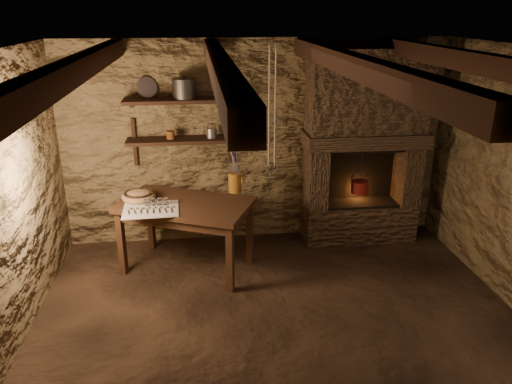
{
  "coord_description": "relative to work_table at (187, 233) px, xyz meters",
  "views": [
    {
      "loc": [
        -0.67,
        -3.7,
        2.72
      ],
      "look_at": [
        -0.13,
        0.9,
        0.99
      ],
      "focal_mm": 35.0,
      "sensor_mm": 36.0,
      "label": 1
    }
  ],
  "objects": [
    {
      "name": "floor",
      "position": [
        0.84,
        -1.25,
        -0.42
      ],
      "size": [
        4.5,
        4.5,
        0.0
      ],
      "primitive_type": "plane",
      "color": "black",
      "rests_on": "ground"
    },
    {
      "name": "back_wall",
      "position": [
        0.84,
        0.75,
        0.78
      ],
      "size": [
        4.5,
        0.04,
        2.4
      ],
      "primitive_type": "cube",
      "color": "#4F3D25",
      "rests_on": "floor"
    },
    {
      "name": "front_wall",
      "position": [
        0.84,
        -3.25,
        0.78
      ],
      "size": [
        4.5,
        0.04,
        2.4
      ],
      "primitive_type": "cube",
      "color": "#4F3D25",
      "rests_on": "floor"
    },
    {
      "name": "ceiling",
      "position": [
        0.84,
        -1.25,
        1.98
      ],
      "size": [
        4.5,
        4.0,
        0.04
      ],
      "primitive_type": "cube",
      "color": "black",
      "rests_on": "back_wall"
    },
    {
      "name": "beam_far_left",
      "position": [
        -0.66,
        -1.25,
        1.89
      ],
      "size": [
        0.14,
        3.95,
        0.16
      ],
      "primitive_type": "cube",
      "color": "black",
      "rests_on": "ceiling"
    },
    {
      "name": "beam_mid_left",
      "position": [
        0.34,
        -1.25,
        1.89
      ],
      "size": [
        0.14,
        3.95,
        0.16
      ],
      "primitive_type": "cube",
      "color": "black",
      "rests_on": "ceiling"
    },
    {
      "name": "beam_mid_right",
      "position": [
        1.34,
        -1.25,
        1.89
      ],
      "size": [
        0.14,
        3.95,
        0.16
      ],
      "primitive_type": "cube",
      "color": "black",
      "rests_on": "ceiling"
    },
    {
      "name": "beam_far_right",
      "position": [
        2.34,
        -1.25,
        1.89
      ],
      "size": [
        0.14,
        3.95,
        0.16
      ],
      "primitive_type": "cube",
      "color": "black",
      "rests_on": "ceiling"
    },
    {
      "name": "shelf_lower",
      "position": [
        -0.01,
        0.59,
        0.88
      ],
      "size": [
        1.25,
        0.3,
        0.04
      ],
      "primitive_type": "cube",
      "color": "black",
      "rests_on": "back_wall"
    },
    {
      "name": "shelf_upper",
      "position": [
        -0.01,
        0.59,
        1.33
      ],
      "size": [
        1.25,
        0.3,
        0.04
      ],
      "primitive_type": "cube",
      "color": "black",
      "rests_on": "back_wall"
    },
    {
      "name": "hearth",
      "position": [
        2.09,
        0.52,
        0.81
      ],
      "size": [
        1.43,
        0.51,
        2.3
      ],
      "color": "#34251A",
      "rests_on": "floor"
    },
    {
      "name": "work_table",
      "position": [
        0.0,
        0.0,
        0.0
      ],
      "size": [
        1.56,
        1.26,
        0.78
      ],
      "rotation": [
        0.0,
        0.0,
        -0.41
      ],
      "color": "black",
      "rests_on": "floor"
    },
    {
      "name": "linen_cloth",
      "position": [
        -0.34,
        -0.17,
        0.36
      ],
      "size": [
        0.57,
        0.47,
        0.01
      ],
      "primitive_type": "cube",
      "rotation": [
        0.0,
        0.0,
        0.04
      ],
      "color": "silver",
      "rests_on": "work_table"
    },
    {
      "name": "pewter_cutlery_row",
      "position": [
        -0.34,
        -0.19,
        0.37
      ],
      "size": [
        0.47,
        0.2,
        0.01
      ],
      "primitive_type": null,
      "rotation": [
        0.0,
        0.0,
        0.04
      ],
      "color": "#9C978D",
      "rests_on": "linen_cloth"
    },
    {
      "name": "drinking_glasses",
      "position": [
        -0.33,
        -0.07,
        0.4
      ],
      "size": [
        0.18,
        0.05,
        0.07
      ],
      "primitive_type": null,
      "color": "silver",
      "rests_on": "linen_cloth"
    },
    {
      "name": "stoneware_jug",
      "position": [
        0.55,
        0.26,
        0.58
      ],
      "size": [
        0.17,
        0.16,
        0.51
      ],
      "rotation": [
        0.0,
        0.0,
        -0.12
      ],
      "color": "#AA6F21",
      "rests_on": "work_table"
    },
    {
      "name": "wooden_bowl",
      "position": [
        -0.49,
        0.12,
        0.4
      ],
      "size": [
        0.46,
        0.46,
        0.13
      ],
      "primitive_type": "ellipsoid",
      "rotation": [
        0.0,
        0.0,
        0.39
      ],
      "color": "#986C42",
      "rests_on": "work_table"
    },
    {
      "name": "iron_stockpot",
      "position": [
        0.04,
        0.59,
        1.45
      ],
      "size": [
        0.26,
        0.26,
        0.2
      ],
      "primitive_type": "cylinder",
      "rotation": [
        0.0,
        0.0,
        -0.0
      ],
      "color": "#2E2B29",
      "rests_on": "shelf_upper"
    },
    {
      "name": "tin_pan",
      "position": [
        -0.37,
        0.69,
        1.47
      ],
      "size": [
        0.25,
        0.18,
        0.23
      ],
      "primitive_type": "cylinder",
      "rotation": [
        1.26,
        0.0,
        0.4
      ],
      "color": "#9D9E98",
      "rests_on": "shelf_upper"
    },
    {
      "name": "small_kettle",
      "position": [
        0.32,
        0.59,
        0.95
      ],
      "size": [
        0.18,
        0.15,
        0.16
      ],
      "primitive_type": null,
      "rotation": [
        0.0,
        0.0,
        -0.28
      ],
      "color": "#9D9E98",
      "rests_on": "shelf_lower"
    },
    {
      "name": "rusty_tin",
      "position": [
        -0.14,
        0.59,
        0.95
      ],
      "size": [
        0.11,
        0.11,
        0.09
      ],
      "primitive_type": "cylinder",
      "rotation": [
        0.0,
        0.0,
        -0.29
      ],
      "color": "#603013",
      "rests_on": "shelf_lower"
    },
    {
      "name": "red_pot",
      "position": [
        2.06,
        0.47,
        0.29
      ],
      "size": [
        0.25,
        0.25,
        0.54
      ],
      "rotation": [
        0.0,
        0.0,
        0.22
      ],
      "color": "maroon",
      "rests_on": "hearth"
    },
    {
      "name": "hanging_ropes",
      "position": [
        0.89,
        -0.2,
        1.38
      ],
      "size": [
        0.08,
        0.08,
        1.2
      ],
      "primitive_type": null,
      "color": "beige",
      "rests_on": "ceiling"
    }
  ]
}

